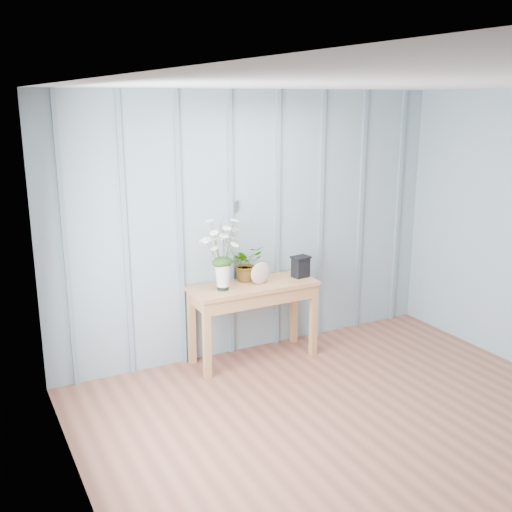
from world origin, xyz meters
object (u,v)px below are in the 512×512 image
sideboard (254,296)px  carved_box (301,266)px  daisy_vase (222,245)px  felt_disc_vessel (260,273)px

sideboard → carved_box: size_ratio=5.85×
daisy_vase → carved_box: (0.83, 0.01, -0.31)m
daisy_vase → sideboard: bearing=4.3°
sideboard → felt_disc_vessel: bearing=-30.1°
daisy_vase → felt_disc_vessel: 0.49m
sideboard → carved_box: 0.55m
sideboard → daisy_vase: (-0.32, -0.02, 0.53)m
felt_disc_vessel → daisy_vase: bearing=173.8°
daisy_vase → felt_disc_vessel: size_ratio=3.17×
sideboard → carved_box: carved_box is taller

